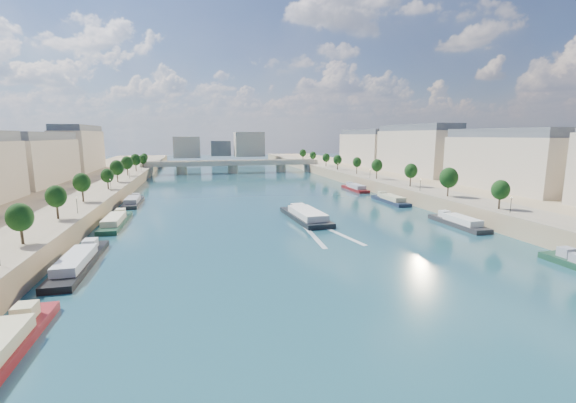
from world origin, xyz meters
TOP-DOWN VIEW (x-y plane):
  - ground at (0.00, 100.00)m, footprint 700.00×700.00m
  - quay_left at (-72.00, 100.00)m, footprint 44.00×520.00m
  - quay_right at (72.00, 100.00)m, footprint 44.00×520.00m
  - pave_left at (-57.00, 100.00)m, footprint 14.00×520.00m
  - pave_right at (57.00, 100.00)m, footprint 14.00×520.00m
  - trees_left at (-55.00, 102.00)m, footprint 4.80×268.80m
  - trees_right at (55.00, 110.00)m, footprint 4.80×268.80m
  - lamps_left at (-52.50, 90.00)m, footprint 0.36×200.36m
  - lamps_right at (52.50, 105.00)m, footprint 0.36×200.36m
  - buildings_left at (-85.00, 112.00)m, footprint 16.00×226.00m
  - buildings_right at (85.00, 112.00)m, footprint 16.00×226.00m
  - skyline at (3.19, 319.52)m, footprint 79.00×42.00m
  - bridge at (0.00, 217.32)m, footprint 112.00×12.00m
  - tour_barge at (7.28, 72.34)m, footprint 9.25×27.51m
  - wake at (7.28, 55.73)m, footprint 10.75×26.02m
  - moored_barges_left at (-45.50, 42.32)m, footprint 5.00×159.18m
  - moored_barges_right at (45.50, 53.39)m, footprint 5.00×158.51m

SIDE VIEW (x-z plane):
  - ground at x=0.00m, z-range 0.00..0.00m
  - wake at x=7.28m, z-range 0.00..0.04m
  - moored_barges_left at x=-45.50m, z-range -0.96..2.64m
  - moored_barges_right at x=45.50m, z-range -0.96..2.64m
  - tour_barge at x=7.28m, z-range -0.86..2.88m
  - quay_left at x=-72.00m, z-range 0.00..5.00m
  - quay_right at x=72.00m, z-range 0.00..5.00m
  - pave_left at x=-57.00m, z-range 5.00..5.10m
  - pave_right at x=57.00m, z-range 5.00..5.10m
  - bridge at x=0.00m, z-range 1.01..9.16m
  - lamps_left at x=-52.50m, z-range 5.64..9.92m
  - lamps_right at x=52.50m, z-range 5.64..9.92m
  - trees_left at x=-55.00m, z-range 6.35..14.61m
  - trees_right at x=55.00m, z-range 6.35..14.61m
  - skyline at x=3.19m, z-range 3.66..25.66m
  - buildings_left at x=-85.00m, z-range 4.85..28.05m
  - buildings_right at x=85.00m, z-range 4.85..28.05m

